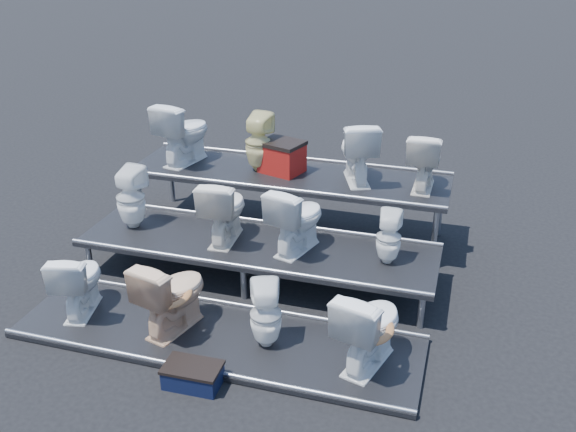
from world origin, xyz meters
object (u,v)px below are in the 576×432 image
(toilet_1, at_px, (172,293))
(toilet_4, at_px, (131,198))
(toilet_3, at_px, (369,326))
(toilet_0, at_px, (79,281))
(toilet_5, at_px, (224,209))
(toilet_8, at_px, (184,132))
(toilet_9, at_px, (258,142))
(toilet_2, at_px, (266,315))
(toilet_10, at_px, (357,151))
(step_stool, at_px, (193,376))
(toilet_11, at_px, (425,160))
(toilet_6, at_px, (297,218))
(toilet_7, at_px, (389,237))
(red_crate, at_px, (282,158))

(toilet_1, distance_m, toilet_4, 1.78)
(toilet_3, bearing_deg, toilet_4, -6.20)
(toilet_0, xyz_separation_m, toilet_5, (1.16, 1.30, 0.42))
(toilet_8, relative_size, toilet_9, 1.11)
(toilet_0, relative_size, toilet_8, 0.87)
(toilet_2, relative_size, toilet_4, 0.91)
(toilet_0, distance_m, toilet_9, 2.96)
(toilet_5, distance_m, toilet_10, 1.89)
(toilet_8, distance_m, step_stool, 3.84)
(toilet_11, relative_size, step_stool, 1.43)
(toilet_9, bearing_deg, toilet_1, 94.96)
(toilet_1, xyz_separation_m, toilet_5, (0.06, 1.30, 0.38))
(toilet_0, distance_m, toilet_4, 1.37)
(toilet_5, height_order, toilet_8, toilet_8)
(toilet_2, xyz_separation_m, toilet_4, (-2.16, 1.30, 0.44))
(toilet_9, height_order, step_stool, toilet_9)
(toilet_0, height_order, toilet_1, toilet_1)
(toilet_6, xyz_separation_m, toilet_7, (1.04, 0.00, -0.09))
(toilet_4, xyz_separation_m, toilet_5, (1.22, 0.00, 0.01))
(toilet_11, bearing_deg, toilet_8, 0.53)
(toilet_0, height_order, toilet_4, toilet_4)
(toilet_9, relative_size, step_stool, 1.51)
(toilet_4, xyz_separation_m, toilet_6, (2.10, 0.00, 0.01))
(toilet_5, bearing_deg, toilet_1, 83.95)
(toilet_1, xyz_separation_m, toilet_10, (1.36, 2.60, 0.79))
(toilet_0, distance_m, toilet_2, 2.10)
(toilet_0, distance_m, toilet_11, 4.28)
(toilet_4, height_order, step_stool, toilet_4)
(toilet_5, xyz_separation_m, toilet_6, (0.88, 0.00, 0.00))
(toilet_8, bearing_deg, toilet_7, 169.45)
(toilet_6, bearing_deg, toilet_2, 109.08)
(toilet_1, relative_size, red_crate, 1.59)
(toilet_5, xyz_separation_m, step_stool, (0.46, -2.01, -0.76))
(toilet_10, bearing_deg, step_stool, 55.03)
(toilet_9, bearing_deg, toilet_2, 116.15)
(toilet_3, distance_m, toilet_7, 1.33)
(toilet_5, height_order, red_crate, toilet_5)
(toilet_0, distance_m, red_crate, 3.06)
(toilet_9, bearing_deg, toilet_8, 5.97)
(toilet_10, bearing_deg, toilet_11, 159.33)
(toilet_11, bearing_deg, toilet_0, 38.74)
(toilet_10, bearing_deg, toilet_2, 61.38)
(toilet_8, height_order, toilet_9, toilet_8)
(toilet_2, distance_m, toilet_7, 1.67)
(toilet_9, height_order, red_crate, toilet_9)
(toilet_4, height_order, toilet_11, toilet_11)
(toilet_1, xyz_separation_m, toilet_6, (0.94, 1.30, 0.38))
(toilet_7, relative_size, step_stool, 1.19)
(toilet_7, bearing_deg, toilet_3, 90.94)
(toilet_0, bearing_deg, toilet_10, -146.25)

